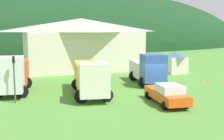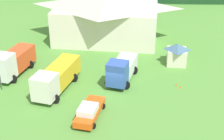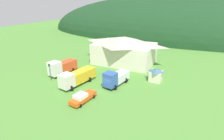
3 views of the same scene
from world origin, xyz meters
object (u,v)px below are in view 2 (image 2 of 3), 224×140
object	(u,v)px
depot_building	(107,16)
traffic_cone_mid_row	(180,88)
heavy_rig_white	(12,62)
service_pickup_orange	(89,111)
heavy_rig_striped	(56,77)
box_truck_blue	(121,69)
traffic_cone_near_pickup	(176,86)
play_shed_cream	(177,54)

from	to	relation	value
depot_building	traffic_cone_mid_row	size ratio (longest dim) A/B	27.48
heavy_rig_white	service_pickup_orange	world-z (taller)	heavy_rig_white
service_pickup_orange	traffic_cone_mid_row	size ratio (longest dim) A/B	8.82
heavy_rig_white	heavy_rig_striped	xyz separation A→B (m)	(6.52, -3.10, -0.13)
heavy_rig_striped	box_truck_blue	distance (m)	7.90
service_pickup_orange	depot_building	bearing A→B (deg)	-169.89
traffic_cone_near_pickup	traffic_cone_mid_row	distance (m)	0.74
heavy_rig_white	box_truck_blue	xyz separation A→B (m)	(13.77, 0.05, -0.20)
heavy_rig_striped	box_truck_blue	bearing A→B (deg)	123.25
heavy_rig_striped	traffic_cone_mid_row	xyz separation A→B (m)	(14.38, 2.27, -1.71)
heavy_rig_white	play_shed_cream	bearing A→B (deg)	114.82
depot_building	service_pickup_orange	xyz separation A→B (m)	(1.43, -22.18, -2.94)
play_shed_cream	service_pickup_orange	bearing A→B (deg)	-123.43
depot_building	heavy_rig_striped	bearing A→B (deg)	-101.31
depot_building	traffic_cone_mid_row	world-z (taller)	depot_building
heavy_rig_striped	play_shed_cream	bearing A→B (deg)	132.19
depot_building	traffic_cone_near_pickup	size ratio (longest dim) A/B	31.41
traffic_cone_mid_row	traffic_cone_near_pickup	bearing A→B (deg)	124.12
box_truck_blue	traffic_cone_mid_row	world-z (taller)	box_truck_blue
box_truck_blue	heavy_rig_white	bearing A→B (deg)	-80.24
depot_building	heavy_rig_striped	distance (m)	17.55
depot_building	play_shed_cream	distance (m)	13.63
heavy_rig_white	box_truck_blue	world-z (taller)	heavy_rig_white
box_truck_blue	play_shed_cream	bearing A→B (deg)	139.79
service_pickup_orange	heavy_rig_white	bearing A→B (deg)	-119.35
play_shed_cream	heavy_rig_striped	xyz separation A→B (m)	(-14.15, -8.99, 0.21)
service_pickup_orange	traffic_cone_near_pickup	size ratio (longest dim) A/B	10.08
depot_building	service_pickup_orange	bearing A→B (deg)	-86.30
depot_building	heavy_rig_striped	xyz separation A→B (m)	(-3.42, -17.09, -2.06)
depot_building	traffic_cone_mid_row	distance (m)	18.81
depot_building	box_truck_blue	distance (m)	14.61
play_shed_cream	heavy_rig_white	distance (m)	21.50
play_shed_cream	box_truck_blue	world-z (taller)	box_truck_blue
depot_building	heavy_rig_striped	size ratio (longest dim) A/B	1.92
service_pickup_orange	traffic_cone_near_pickup	xyz separation A→B (m)	(9.11, 7.98, -0.83)
box_truck_blue	traffic_cone_mid_row	distance (m)	7.37
box_truck_blue	traffic_cone_near_pickup	size ratio (longest dim) A/B	13.01
heavy_rig_white	heavy_rig_striped	world-z (taller)	heavy_rig_white
traffic_cone_mid_row	heavy_rig_striped	bearing A→B (deg)	-171.01
play_shed_cream	service_pickup_orange	size ratio (longest dim) A/B	0.54
play_shed_cream	service_pickup_orange	distance (m)	16.89
heavy_rig_striped	service_pickup_orange	distance (m)	7.09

